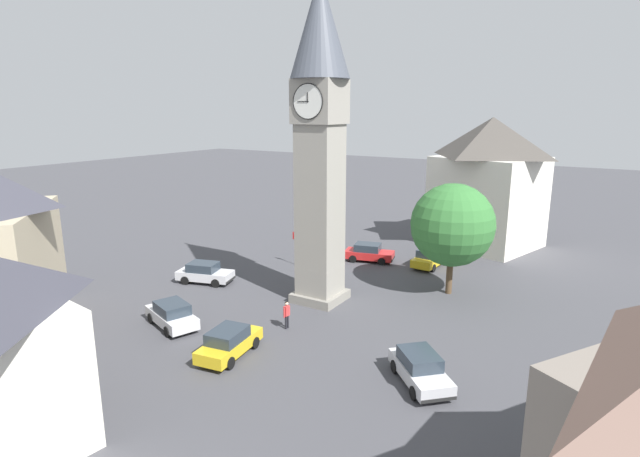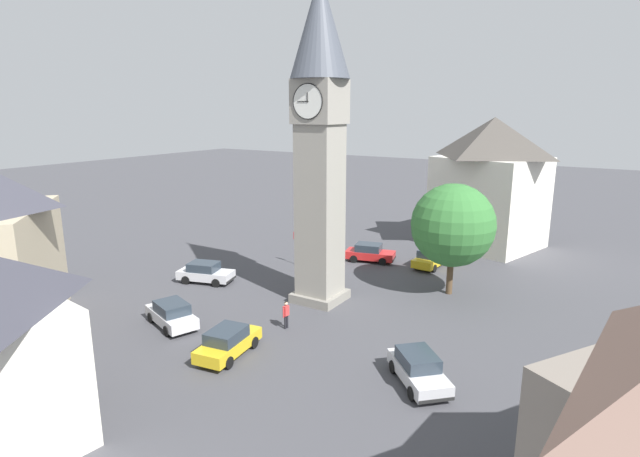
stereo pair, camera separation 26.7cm
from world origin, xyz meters
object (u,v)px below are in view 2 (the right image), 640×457
car_silver_kerb (418,369)px  clock_tower (320,117)px  car_green_alley (205,272)px  tree (453,225)px  car_blue_kerb (370,253)px  pedestrian (286,312)px  building_hall_far (490,182)px  road_sign (297,243)px  car_white_side (431,258)px  car_black_far (228,342)px  car_red_corner (172,314)px

car_silver_kerb → clock_tower: bearing=-35.0°
clock_tower → car_green_alley: size_ratio=4.71×
tree → clock_tower: bearing=39.6°
car_blue_kerb → car_silver_kerb: size_ratio=1.06×
car_green_alley → pedestrian: bearing=160.5°
building_hall_far → road_sign: size_ratio=4.29×
pedestrian → car_green_alley: bearing=-19.5°
car_blue_kerb → tree: tree is taller
car_white_side → car_green_alley: same height
car_black_far → building_hall_far: (-5.90, -29.73, 5.37)m
car_silver_kerb → building_hall_far: (3.66, -27.14, 5.37)m
road_sign → car_blue_kerb: bearing=-139.1°
pedestrian → car_white_side: bearing=-101.0°
car_green_alley → car_white_side: bearing=-136.1°
building_hall_far → pedestrian: bearing=78.3°
clock_tower → car_blue_kerb: (1.15, -9.93, -11.47)m
car_blue_kerb → car_green_alley: size_ratio=0.99×
road_sign → car_silver_kerb: bearing=141.0°
clock_tower → pedestrian: clock_tower is taller
car_blue_kerb → tree: bearing=153.7°
car_green_alley → building_hall_far: (-15.24, -21.82, 5.37)m
car_silver_kerb → car_white_side: 18.84m
car_white_side → car_black_far: 20.85m
clock_tower → pedestrian: bearing=98.2°
car_white_side → car_silver_kerb: bearing=107.9°
tree → building_hall_far: (1.10, -14.53, 1.18)m
car_blue_kerb → pedestrian: (-1.87, 14.90, 0.25)m
car_black_far → car_blue_kerb: bearing=-86.3°
car_silver_kerb → pedestrian: pedestrian is taller
car_silver_kerb → tree: size_ratio=0.53×
car_red_corner → tree: (-12.39, -14.16, 4.19)m
car_blue_kerb → car_white_side: size_ratio=1.04×
clock_tower → road_sign: clock_tower is taller
car_red_corner → road_sign: size_ratio=1.59×
car_red_corner → pedestrian: pedestrian is taller
clock_tower → car_red_corner: clock_tower is taller
building_hall_far → road_sign: building_hall_far is taller
car_green_alley → road_sign: size_ratio=1.59×
pedestrian → tree: bearing=-120.5°
car_white_side → road_sign: road_sign is taller
clock_tower → car_red_corner: bearing=57.4°
car_black_far → tree: tree is taller
tree → building_hall_far: 14.62m
car_red_corner → car_white_side: bearing=-115.2°
car_blue_kerb → car_white_side: (-5.00, -1.24, 0.00)m
pedestrian → building_hall_far: bearing=-101.7°
car_silver_kerb → car_red_corner: bearing=5.9°
car_white_side → pedestrian: pedestrian is taller
tree → road_sign: size_ratio=2.80×
car_silver_kerb → car_red_corner: size_ratio=0.93×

